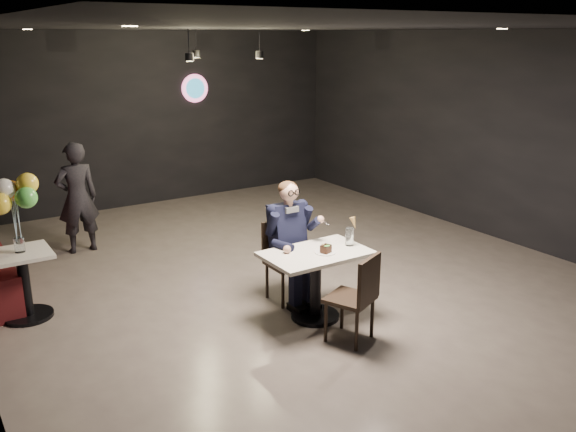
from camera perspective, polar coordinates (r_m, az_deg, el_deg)
floor at (r=7.57m, az=0.59°, el=-6.18°), size 9.00×9.00×0.00m
wall_sign at (r=11.32m, az=-8.72°, el=11.73°), size 0.50×0.06×0.50m
pendant_lights at (r=8.71m, az=-6.93°, el=16.17°), size 1.40×1.20×0.36m
main_table at (r=6.52m, az=2.59°, el=-6.48°), size 1.10×0.70×0.75m
chair_far at (r=6.91m, az=-0.05°, el=-4.33°), size 0.42×0.46×0.92m
chair_near at (r=6.07m, az=5.81°, el=-7.53°), size 0.57×0.59×0.92m
seated_man at (r=6.82m, az=-0.05°, el=-2.30°), size 0.60×0.80×1.44m
dessert_plate at (r=6.36m, az=3.49°, el=-3.42°), size 0.22×0.22×0.01m
cake_slice at (r=6.33m, az=3.56°, el=-3.12°), size 0.12×0.11×0.07m
mint_leaf at (r=6.30m, az=3.68°, el=-2.79°), size 0.07×0.04×0.01m
sundae_glass at (r=6.58m, az=5.77°, el=-1.95°), size 0.09×0.09×0.19m
wafer_cone at (r=6.56m, az=6.19°, el=-0.66°), size 0.08×0.08×0.13m
side_table at (r=7.10m, az=-23.40°, el=-5.99°), size 0.59×0.59×0.74m
balloon_vase at (r=6.95m, az=-23.83°, el=-2.48°), size 0.11×0.11×0.16m
balloon_bunch at (r=6.83m, az=-24.22°, el=0.71°), size 0.40×0.40×0.66m
passerby at (r=8.88m, az=-19.12°, el=1.63°), size 0.57×0.37×1.55m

